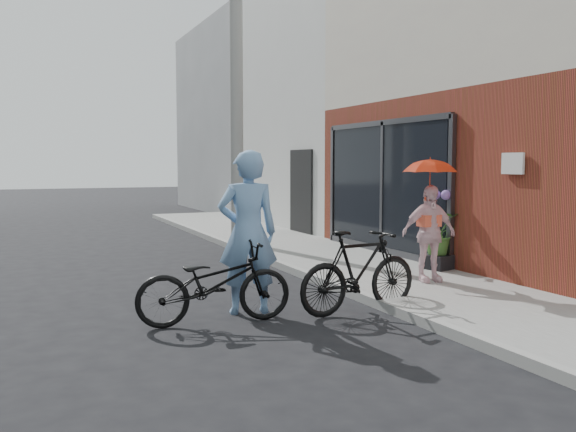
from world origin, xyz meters
TOP-DOWN VIEW (x-y plane):
  - ground at (0.00, 0.00)m, footprint 80.00×80.00m
  - sidewalk at (2.10, 2.00)m, footprint 2.20×24.00m
  - curb at (0.94, 2.00)m, footprint 0.12×24.00m
  - plaster_building at (7.20, 9.00)m, footprint 8.00×6.00m
  - east_building_far at (7.20, 16.00)m, footprint 8.00×8.00m
  - utility_pole at (1.10, 6.00)m, footprint 0.28×0.28m
  - officer at (-0.66, 0.55)m, footprint 0.81×0.62m
  - bike_left at (-1.18, 0.23)m, footprint 1.82×0.77m
  - bike_right at (0.60, 0.03)m, footprint 1.74×0.67m
  - kimono_woman at (2.21, 0.80)m, footprint 0.86×0.47m
  - parasol at (2.21, 0.80)m, footprint 0.74×0.74m
  - planter at (3.00, 1.60)m, footprint 0.53×0.53m
  - potted_plant at (3.00, 1.60)m, footprint 0.62×0.54m

SIDE VIEW (x-z plane):
  - ground at x=0.00m, z-range 0.00..0.00m
  - sidewalk at x=2.10m, z-range 0.00..0.12m
  - curb at x=0.94m, z-range 0.00..0.12m
  - planter at x=3.00m, z-range 0.12..0.35m
  - bike_left at x=-1.18m, z-range 0.00..0.93m
  - bike_right at x=0.60m, z-range 0.00..1.02m
  - potted_plant at x=3.00m, z-range 0.35..1.04m
  - kimono_woman at x=2.21m, z-range 0.12..1.51m
  - officer at x=-0.66m, z-range 0.00..1.98m
  - parasol at x=2.21m, z-range 1.51..2.16m
  - plaster_building at x=7.20m, z-range 0.00..7.00m
  - east_building_far at x=7.20m, z-range 0.00..7.00m
  - utility_pole at x=1.10m, z-range 0.00..7.00m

